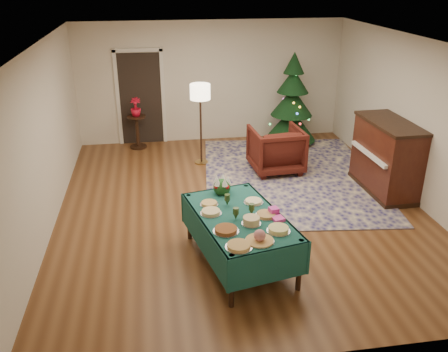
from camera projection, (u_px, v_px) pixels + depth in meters
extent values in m
plane|color=#593319|center=(239.00, 205.00, 8.08)|extent=(7.00, 7.00, 0.00)
plane|color=white|center=(242.00, 42.00, 7.00)|extent=(7.00, 7.00, 0.00)
plane|color=beige|center=(211.00, 82.00, 10.71)|extent=(6.00, 0.00, 6.00)
plane|color=beige|center=(311.00, 245.00, 4.38)|extent=(6.00, 0.00, 6.00)
plane|color=beige|center=(44.00, 139.00, 7.11)|extent=(0.00, 7.00, 7.00)
plane|color=beige|center=(415.00, 121.00, 7.97)|extent=(0.00, 7.00, 7.00)
cube|color=black|center=(141.00, 99.00, 10.60)|extent=(0.92, 0.02, 2.04)
cube|color=silver|center=(118.00, 99.00, 10.51)|extent=(0.08, 0.04, 2.14)
cube|color=silver|center=(163.00, 97.00, 10.65)|extent=(0.08, 0.04, 2.14)
cube|color=silver|center=(137.00, 50.00, 10.16)|extent=(1.08, 0.04, 0.08)
cube|color=#191655|center=(289.00, 176.00, 9.18)|extent=(3.65, 4.54, 0.02)
cylinder|color=black|center=(231.00, 281.00, 5.51)|extent=(0.07, 0.07, 0.72)
cylinder|color=black|center=(189.00, 217.00, 6.94)|extent=(0.07, 0.07, 0.72)
cylinder|color=black|center=(300.00, 265.00, 5.81)|extent=(0.07, 0.07, 0.72)
cylinder|color=black|center=(246.00, 207.00, 7.23)|extent=(0.07, 0.07, 0.72)
cube|color=#164C4E|center=(240.00, 217.00, 6.24)|extent=(1.41, 2.00, 0.04)
cube|color=#164C4E|center=(216.00, 202.00, 7.09)|extent=(1.06, 0.25, 0.45)
cube|color=#164C4E|center=(269.00, 267.00, 5.55)|extent=(1.06, 0.25, 0.45)
cube|color=#164C4E|center=(274.00, 224.00, 6.49)|extent=(0.41, 1.81, 0.45)
cube|color=#164C4E|center=(203.00, 238.00, 6.15)|extent=(0.41, 1.81, 0.45)
cylinder|color=silver|center=(239.00, 247.00, 5.51)|extent=(0.32, 0.32, 0.01)
cylinder|color=tan|center=(239.00, 245.00, 5.51)|extent=(0.28, 0.28, 0.03)
cylinder|color=silver|center=(259.00, 241.00, 5.64)|extent=(0.35, 0.35, 0.01)
sphere|color=#CC727A|center=(260.00, 235.00, 5.61)|extent=(0.14, 0.14, 0.14)
cylinder|color=silver|center=(278.00, 231.00, 5.85)|extent=(0.30, 0.30, 0.01)
cylinder|color=#D8D172|center=(278.00, 229.00, 5.84)|extent=(0.25, 0.25, 0.05)
cylinder|color=silver|center=(226.00, 231.00, 5.85)|extent=(0.33, 0.33, 0.01)
cylinder|color=brown|center=(226.00, 229.00, 5.84)|extent=(0.28, 0.28, 0.04)
cylinder|color=silver|center=(251.00, 224.00, 6.02)|extent=(0.25, 0.25, 0.01)
cylinder|color=tan|center=(251.00, 220.00, 6.00)|extent=(0.21, 0.21, 0.09)
cylinder|color=silver|center=(266.00, 216.00, 6.22)|extent=(0.29, 0.29, 0.01)
cylinder|color=#B2844C|center=(266.00, 214.00, 6.21)|extent=(0.25, 0.25, 0.03)
cylinder|color=silver|center=(211.00, 213.00, 6.28)|extent=(0.29, 0.29, 0.01)
cylinder|color=#D8BF7F|center=(211.00, 212.00, 6.27)|extent=(0.24, 0.24, 0.04)
cylinder|color=silver|center=(254.00, 202.00, 6.57)|extent=(0.27, 0.27, 0.01)
cylinder|color=#F2EACC|center=(254.00, 201.00, 6.56)|extent=(0.23, 0.23, 0.03)
cylinder|color=silver|center=(209.00, 204.00, 6.51)|extent=(0.25, 0.25, 0.01)
cylinder|color=tan|center=(209.00, 203.00, 6.51)|extent=(0.22, 0.22, 0.03)
cone|color=#2D471E|center=(227.00, 203.00, 6.48)|extent=(0.07, 0.07, 0.09)
cylinder|color=#2D471E|center=(227.00, 197.00, 6.45)|extent=(0.08, 0.08, 0.09)
cone|color=#2D471E|center=(251.00, 212.00, 6.22)|extent=(0.07, 0.07, 0.09)
cylinder|color=#2D471E|center=(252.00, 207.00, 6.19)|extent=(0.08, 0.08, 0.09)
cone|color=#2D471E|center=(236.00, 217.00, 6.11)|extent=(0.07, 0.07, 0.09)
cylinder|color=#2D471E|center=(236.00, 211.00, 6.08)|extent=(0.08, 0.08, 0.09)
cube|color=#FB45BA|center=(278.00, 219.00, 6.11)|extent=(0.17, 0.17, 0.04)
cube|color=#DD3DAF|center=(274.00, 211.00, 6.25)|extent=(0.14, 0.14, 0.10)
sphere|color=#1E4C1E|center=(222.00, 187.00, 6.81)|extent=(0.25, 0.25, 0.25)
cone|color=white|center=(228.00, 180.00, 6.78)|extent=(0.10, 0.10, 0.11)
cone|color=white|center=(223.00, 178.00, 6.84)|extent=(0.10, 0.10, 0.11)
cone|color=white|center=(217.00, 179.00, 6.80)|extent=(0.10, 0.10, 0.11)
cone|color=white|center=(218.00, 182.00, 6.71)|extent=(0.10, 0.10, 0.11)
cone|color=white|center=(225.00, 182.00, 6.70)|extent=(0.10, 0.10, 0.11)
sphere|color=#B20C0F|center=(227.00, 183.00, 6.86)|extent=(0.07, 0.07, 0.07)
sphere|color=#B20C0F|center=(217.00, 183.00, 6.87)|extent=(0.07, 0.07, 0.07)
sphere|color=#B20C0F|center=(217.00, 187.00, 6.73)|extent=(0.07, 0.07, 0.07)
sphere|color=#B20C0F|center=(227.00, 187.00, 6.73)|extent=(0.07, 0.07, 0.07)
imported|color=#47160F|center=(276.00, 147.00, 9.26)|extent=(1.01, 0.95, 0.99)
cylinder|color=#A57F3F|center=(202.00, 162.00, 9.83)|extent=(0.28, 0.28, 0.03)
cylinder|color=black|center=(201.00, 128.00, 9.54)|extent=(0.04, 0.04, 1.50)
cylinder|color=#FFEABF|center=(200.00, 92.00, 9.24)|extent=(0.40, 0.40, 0.30)
cylinder|color=black|center=(139.00, 147.00, 10.68)|extent=(0.37, 0.37, 0.04)
cylinder|color=black|center=(137.00, 132.00, 10.54)|extent=(0.08, 0.08, 0.68)
cylinder|color=black|center=(136.00, 117.00, 10.40)|extent=(0.41, 0.41, 0.03)
imported|color=red|center=(136.00, 111.00, 10.35)|extent=(0.23, 0.40, 0.23)
cylinder|color=black|center=(290.00, 140.00, 10.92)|extent=(0.12, 0.12, 0.17)
cone|color=black|center=(291.00, 124.00, 10.77)|extent=(1.41, 1.41, 0.72)
cone|color=black|center=(292.00, 101.00, 10.56)|extent=(1.15, 1.15, 0.62)
cone|color=black|center=(293.00, 81.00, 10.37)|extent=(0.87, 0.87, 0.52)
cone|color=black|center=(294.00, 63.00, 10.22)|extent=(0.56, 0.56, 0.47)
cube|color=black|center=(382.00, 188.00, 8.60)|extent=(0.69, 1.50, 0.08)
cube|color=#38150E|center=(386.00, 157.00, 8.36)|extent=(0.66, 1.48, 1.21)
cube|color=black|center=(391.00, 123.00, 8.11)|extent=(0.71, 1.52, 0.05)
cube|color=white|center=(370.00, 154.00, 8.27)|extent=(0.16, 1.26, 0.06)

